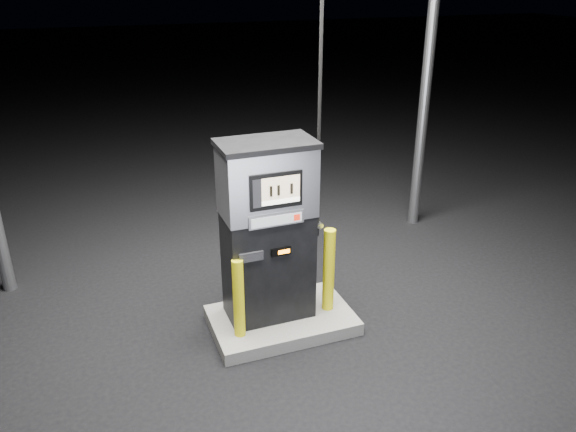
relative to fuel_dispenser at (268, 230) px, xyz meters
name	(u,v)px	position (x,y,z in m)	size (l,w,h in m)	color
ground	(282,325)	(0.12, -0.10, -1.20)	(80.00, 80.00, 0.00)	black
pump_island	(282,320)	(0.12, -0.10, -1.12)	(1.60, 1.00, 0.15)	#5F5F5B
fuel_dispenser	(268,230)	(0.00, 0.00, 0.00)	(1.12, 0.61, 4.22)	black
bollard_left	(239,298)	(-0.43, -0.30, -0.59)	(0.12, 0.12, 0.90)	#D7CD0B
bollard_right	(329,270)	(0.67, -0.15, -0.54)	(0.13, 0.13, 1.00)	#D7CD0B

